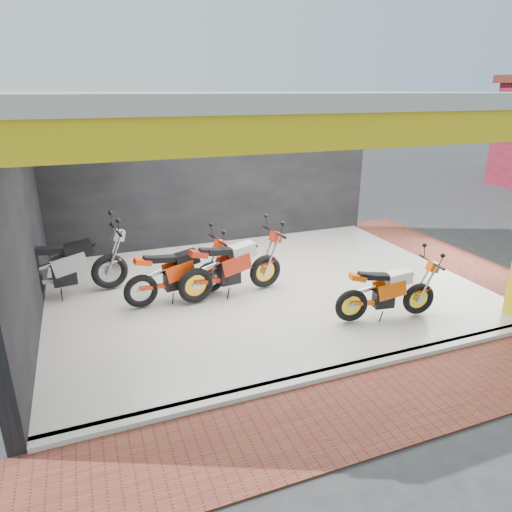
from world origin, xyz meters
The scene contains 14 objects.
ground centered at (0.00, 0.00, 0.00)m, with size 80.00×80.00×0.00m, color #2D2D30.
showroom_floor centered at (0.00, 2.00, 0.05)m, with size 8.00×6.00×0.10m, color silver.
showroom_ceiling centered at (0.00, 2.00, 3.60)m, with size 8.40×6.40×0.20m, color beige.
back_wall centered at (0.00, 5.10, 1.75)m, with size 8.20×0.20×3.50m, color black.
left_wall centered at (-4.10, 2.00, 1.75)m, with size 0.20×6.20×3.50m, color black.
header_beam_front centered at (0.00, -1.00, 3.30)m, with size 8.40×0.30×0.40m, color yellow.
header_beam_right centered at (4.00, 2.00, 3.30)m, with size 0.30×6.40×0.40m, color yellow.
floor_kerb centered at (0.00, -1.02, 0.05)m, with size 8.00×0.20×0.10m, color silver.
paver_front centered at (0.00, -1.80, 0.01)m, with size 9.00×1.40×0.03m, color brown.
paver_right centered at (4.80, 2.00, 0.01)m, with size 1.40×7.00×0.03m, color brown.
moto_hero centered at (2.00, -0.08, 0.67)m, with size 1.88×0.70×1.15m, color #FF5B0A, non-canonical shape.
moto_row_a centered at (0.00, 1.89, 0.77)m, with size 2.20×0.82×1.34m, color #B62613, non-canonical shape.
moto_row_b centered at (-1.05, 2.05, 0.72)m, with size 2.03×0.75×1.24m, color #F93A0A, non-canonical shape.
moto_row_d centered at (-2.80, 2.91, 0.81)m, with size 2.31×0.86×1.41m, color #989B9F, non-canonical shape.
Camera 1 is at (-3.10, -5.64, 3.73)m, focal length 32.00 mm.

